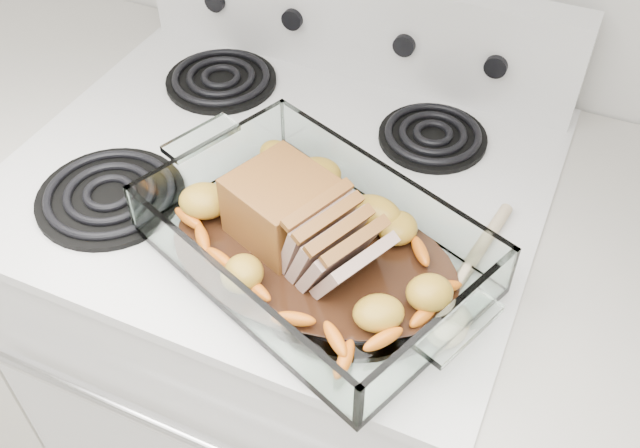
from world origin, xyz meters
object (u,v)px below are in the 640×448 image
at_px(counter_left, 22,247).
at_px(pork_roast, 291,224).
at_px(baking_dish, 314,249).
at_px(electric_range, 289,343).

xyz_separation_m(counter_left, pork_roast, (0.76, -0.15, 0.53)).
distance_m(baking_dish, pork_roast, 0.04).
xyz_separation_m(electric_range, baking_dish, (0.13, -0.16, 0.48)).
distance_m(electric_range, baking_dish, 0.52).
bearing_deg(electric_range, pork_roast, -57.84).
bearing_deg(pork_roast, electric_range, 97.44).
height_order(counter_left, pork_roast, pork_roast).
bearing_deg(baking_dish, pork_roast, -158.44).
bearing_deg(baking_dish, counter_left, -169.42).
relative_size(electric_range, baking_dish, 2.66).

